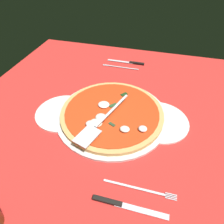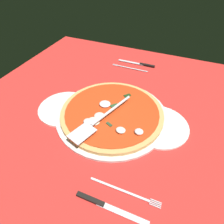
# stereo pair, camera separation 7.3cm
# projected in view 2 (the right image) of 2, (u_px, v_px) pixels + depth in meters

# --- Properties ---
(ground_plane) EXTENTS (1.12, 1.12, 0.01)m
(ground_plane) POSITION_uv_depth(u_px,v_px,m) (109.00, 111.00, 0.78)
(ground_plane) COLOR red
(checker_pattern) EXTENTS (1.12, 1.12, 0.00)m
(checker_pattern) POSITION_uv_depth(u_px,v_px,m) (109.00, 110.00, 0.78)
(checker_pattern) COLOR white
(checker_pattern) RESTS_ON ground_plane
(pizza_pan) EXTENTS (0.42, 0.42, 0.01)m
(pizza_pan) POSITION_uv_depth(u_px,v_px,m) (112.00, 115.00, 0.74)
(pizza_pan) COLOR silver
(pizza_pan) RESTS_ON ground_plane
(dinner_plate_left) EXTENTS (0.21, 0.21, 0.01)m
(dinner_plate_left) POSITION_uv_depth(u_px,v_px,m) (158.00, 126.00, 0.70)
(dinner_plate_left) COLOR white
(dinner_plate_left) RESTS_ON ground_plane
(dinner_plate_right) EXTENTS (0.20, 0.20, 0.01)m
(dinner_plate_right) POSITION_uv_depth(u_px,v_px,m) (65.00, 108.00, 0.77)
(dinner_plate_right) COLOR white
(dinner_plate_right) RESTS_ON ground_plane
(pizza) EXTENTS (0.38, 0.38, 0.03)m
(pizza) POSITION_uv_depth(u_px,v_px,m) (112.00, 113.00, 0.73)
(pizza) COLOR tan
(pizza) RESTS_ON pizza_pan
(pizza_server) EXTENTS (0.12, 0.28, 0.01)m
(pizza_server) POSITION_uv_depth(u_px,v_px,m) (100.00, 119.00, 0.67)
(pizza_server) COLOR silver
(pizza_server) RESTS_ON pizza
(place_setting_near) EXTENTS (0.21, 0.13, 0.01)m
(place_setting_near) POSITION_uv_depth(u_px,v_px,m) (135.00, 66.00, 1.02)
(place_setting_near) COLOR silver
(place_setting_near) RESTS_ON ground_plane
(place_setting_far) EXTENTS (0.21, 0.12, 0.01)m
(place_setting_far) POSITION_uv_depth(u_px,v_px,m) (114.00, 199.00, 0.51)
(place_setting_far) COLOR white
(place_setting_far) RESTS_ON ground_plane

